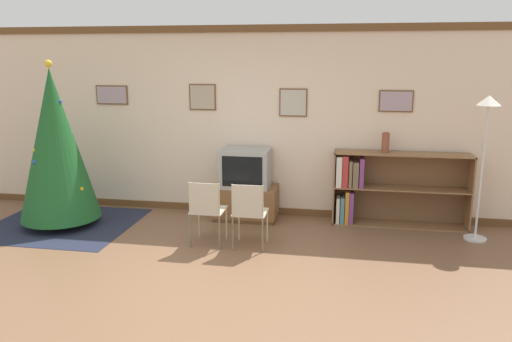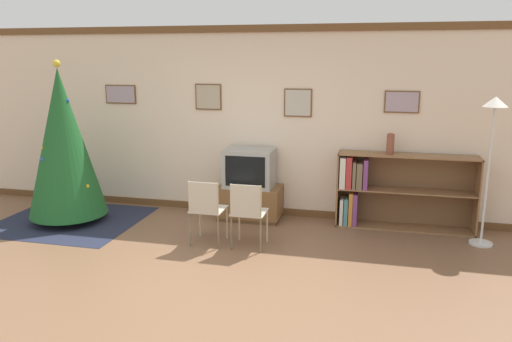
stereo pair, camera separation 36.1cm
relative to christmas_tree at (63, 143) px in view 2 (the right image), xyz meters
The scene contains 11 objects.
ground_plane 3.08m from the christmas_tree, 32.85° to the right, with size 24.00×24.00×0.00m, color brown.
wall_back 2.64m from the christmas_tree, 23.12° to the left, with size 9.08×0.11×2.70m.
area_rug 1.11m from the christmas_tree, 85.90° to the left, with size 1.94×1.74×0.01m.
christmas_tree is the anchor object (origin of this frame).
tv_console 2.70m from the christmas_tree, 16.01° to the left, with size 0.89×0.52×0.48m.
television 2.58m from the christmas_tree, 15.95° to the left, with size 0.68×0.51×0.54m.
folding_chair_left 2.32m from the christmas_tree, 10.91° to the right, with size 0.40×0.40×0.82m.
folding_chair_right 2.82m from the christmas_tree, ahead, with size 0.40×0.40×0.82m.
bookshelf 4.39m from the christmas_tree, 10.63° to the left, with size 1.81×0.36×1.01m.
vase 4.42m from the christmas_tree, 10.37° to the left, with size 0.10×0.10×0.27m.
standing_lamp 5.51m from the christmas_tree, ahead, with size 0.28×0.28×1.82m.
Camera 2 is at (1.72, -4.37, 2.26)m, focal length 35.00 mm.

